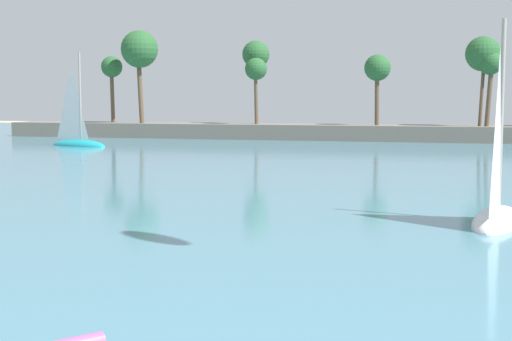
% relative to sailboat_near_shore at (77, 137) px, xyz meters
% --- Properties ---
extents(sea, '(220.00, 112.50, 0.06)m').
position_rel_sailboat_near_shore_xyz_m(sea, '(29.13, 1.09, -0.93)').
color(sea, teal).
rests_on(sea, ground).
extents(palm_headland, '(91.87, 6.12, 12.96)m').
position_rel_sailboat_near_shore_xyz_m(palm_headland, '(28.77, 17.27, 2.37)').
color(palm_headland, slate).
rests_on(palm_headland, ground).
extents(sailboat_near_shore, '(7.19, 3.93, 9.98)m').
position_rel_sailboat_near_shore_xyz_m(sailboat_near_shore, '(0.00, 0.00, 0.00)').
color(sailboat_near_shore, teal).
rests_on(sailboat_near_shore, sea).
extents(sailboat_mid_bay, '(2.73, 6.11, 8.55)m').
position_rel_sailboat_near_shore_xyz_m(sailboat_mid_bay, '(38.22, -37.39, -0.13)').
color(sailboat_mid_bay, white).
rests_on(sailboat_mid_bay, sea).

